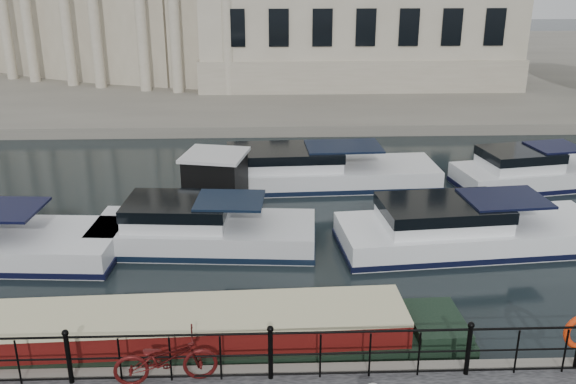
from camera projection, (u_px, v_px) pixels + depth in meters
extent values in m
plane|color=black|center=(270.00, 339.00, 15.31)|extent=(160.00, 160.00, 0.00)
cube|color=#6B665B|center=(266.00, 65.00, 51.76)|extent=(120.00, 42.00, 0.55)
cylinder|color=black|center=(69.00, 359.00, 12.69)|extent=(0.10, 0.10, 1.10)
sphere|color=black|center=(65.00, 333.00, 12.48)|extent=(0.14, 0.14, 0.14)
cylinder|color=black|center=(271.00, 355.00, 12.82)|extent=(0.10, 0.10, 1.10)
sphere|color=black|center=(270.00, 329.00, 12.61)|extent=(0.14, 0.14, 0.14)
cylinder|color=black|center=(468.00, 351.00, 12.95)|extent=(0.10, 0.10, 1.10)
sphere|color=black|center=(471.00, 325.00, 12.75)|extent=(0.14, 0.14, 0.14)
cylinder|color=black|center=(270.00, 333.00, 12.65)|extent=(24.00, 0.05, 0.05)
cylinder|color=black|center=(271.00, 355.00, 12.82)|extent=(24.00, 0.04, 0.04)
cylinder|color=black|center=(271.00, 375.00, 12.98)|extent=(24.00, 0.04, 0.04)
cube|color=#9E937F|center=(349.00, 60.00, 45.90)|extent=(20.30, 14.30, 2.00)
cylinder|color=#ADA38C|center=(226.00, 12.00, 37.86)|extent=(0.70, 0.70, 9.80)
cylinder|color=#ADA38C|center=(174.00, 11.00, 38.42)|extent=(0.70, 0.70, 9.80)
cylinder|color=#ADA38C|center=(140.00, 10.00, 38.91)|extent=(0.70, 0.70, 9.80)
cylinder|color=#ADA38C|center=(93.00, 9.00, 39.83)|extent=(0.70, 0.70, 9.80)
cylinder|color=#ADA38C|center=(64.00, 8.00, 40.56)|extent=(0.70, 0.70, 9.80)
cylinder|color=#ADA38C|center=(25.00, 7.00, 41.82)|extent=(0.70, 0.70, 9.80)
cylinder|color=#ADA38C|center=(2.00, 5.00, 42.78)|extent=(0.70, 0.70, 9.80)
imported|color=#450D0C|center=(165.00, 359.00, 12.72)|extent=(2.13, 0.98, 1.08)
cube|color=black|center=(144.00, 355.00, 14.51)|extent=(14.88, 2.54, 0.89)
cube|color=#550E0C|center=(142.00, 331.00, 14.29)|extent=(11.91, 2.13, 0.69)
cube|color=beige|center=(140.00, 315.00, 14.15)|extent=(11.91, 2.19, 0.10)
cube|color=#6B665B|center=(217.00, 208.00, 23.09)|extent=(3.30, 2.93, 0.24)
cube|color=black|center=(216.00, 181.00, 22.73)|extent=(2.27, 2.27, 1.72)
cube|color=silver|center=(215.00, 155.00, 22.40)|extent=(2.49, 2.49, 0.11)
cube|color=silver|center=(205.00, 240.00, 20.13)|extent=(7.03, 3.08, 1.20)
cube|color=black|center=(205.00, 242.00, 20.16)|extent=(7.10, 3.11, 0.18)
cube|color=silver|center=(178.00, 215.00, 19.87)|extent=(3.24, 2.33, 0.90)
cube|color=black|center=(230.00, 200.00, 19.63)|extent=(2.19, 1.95, 0.08)
cube|color=white|center=(470.00, 240.00, 20.15)|extent=(8.42, 3.56, 1.20)
cube|color=black|center=(470.00, 242.00, 20.18)|extent=(8.50, 3.59, 0.18)
cube|color=white|center=(442.00, 217.00, 19.73)|extent=(3.88, 2.64, 0.90)
cube|color=black|center=(505.00, 198.00, 19.80)|extent=(2.63, 2.19, 0.08)
cube|color=white|center=(313.00, 180.00, 25.55)|extent=(9.86, 3.24, 1.20)
cube|color=black|center=(313.00, 182.00, 25.58)|extent=(9.96, 3.27, 0.18)
cube|color=white|center=(284.00, 160.00, 25.16)|extent=(4.49, 2.48, 0.90)
cube|color=black|center=(343.00, 146.00, 25.17)|extent=(3.01, 2.08, 0.08)
cube|color=silver|center=(533.00, 181.00, 25.45)|extent=(6.53, 3.52, 1.20)
cube|color=black|center=(533.00, 182.00, 25.47)|extent=(6.59, 3.55, 0.18)
cube|color=silver|center=(519.00, 161.00, 25.01)|extent=(3.10, 2.49, 0.90)
cube|color=black|center=(555.00, 147.00, 25.12)|extent=(2.13, 2.03, 0.08)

